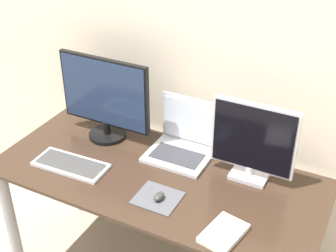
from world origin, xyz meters
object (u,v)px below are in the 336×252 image
object	(u,v)px
monitor_left	(105,98)
monitor_right	(253,142)
keyboard	(71,165)
laptop	(184,141)
book	(224,233)
mouse	(159,196)

from	to	relation	value
monitor_left	monitor_right	xyz separation A→B (m)	(0.79, 0.00, -0.03)
monitor_left	keyboard	distance (m)	0.38
laptop	keyboard	bearing A→B (deg)	-139.84
keyboard	laptop	bearing A→B (deg)	40.16
monitor_right	laptop	world-z (taller)	monitor_right
monitor_left	book	bearing A→B (deg)	-26.62
monitor_right	mouse	distance (m)	0.48
monitor_left	monitor_right	distance (m)	0.79
monitor_right	keyboard	xyz separation A→B (m)	(-0.79, -0.31, -0.19)
keyboard	monitor_right	bearing A→B (deg)	21.38
monitor_left	laptop	distance (m)	0.46
keyboard	book	size ratio (longest dim) A/B	1.70
laptop	keyboard	size ratio (longest dim) A/B	0.84
laptop	monitor_right	bearing A→B (deg)	-8.03
laptop	mouse	xyz separation A→B (m)	(0.07, -0.39, -0.04)
monitor_left	keyboard	xyz separation A→B (m)	(-0.01, -0.31, -0.22)
keyboard	book	xyz separation A→B (m)	(0.83, -0.10, 0.00)
keyboard	monitor_left	bearing A→B (deg)	88.68
monitor_left	keyboard	world-z (taller)	monitor_left
laptop	book	world-z (taller)	laptop
keyboard	mouse	distance (m)	0.50
keyboard	mouse	bearing A→B (deg)	-3.07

